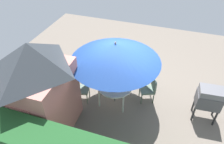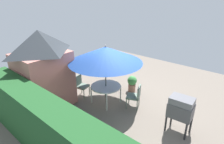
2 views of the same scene
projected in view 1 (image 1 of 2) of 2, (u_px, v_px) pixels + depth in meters
The scene contains 8 objects.
ground_plane at pixel (128, 91), 7.66m from camera, with size 11.00×11.00×0.00m, color #6B6056.
garden_shed at pixel (39, 89), 5.56m from camera, with size 1.61×1.85×2.89m.
patio_table at pixel (115, 86), 6.86m from camera, with size 1.16×1.16×0.72m.
patio_umbrella at pixel (115, 52), 6.04m from camera, with size 2.70×2.70×2.33m.
bbq_grill at pixel (209, 98), 6.18m from camera, with size 0.74×0.55×1.20m.
chair_near_shed at pixel (150, 88), 7.01m from camera, with size 0.61×0.60×0.90m.
chair_far_side at pixel (79, 88), 7.01m from camera, with size 0.56×0.56×0.90m.
potted_plant_by_shed at pixel (132, 69), 8.03m from camera, with size 0.41×0.41×0.71m.
Camera 1 is at (-1.20, 5.48, 5.29)m, focal length 33.86 mm.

